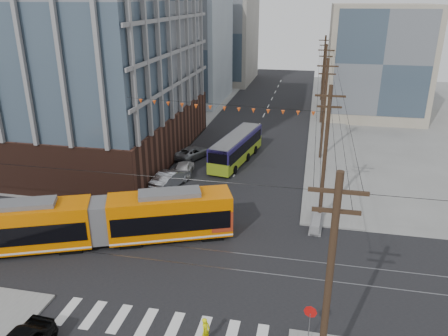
{
  "coord_description": "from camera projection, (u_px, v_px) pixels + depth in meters",
  "views": [
    {
      "loc": [
        7.38,
        -21.07,
        16.81
      ],
      "look_at": [
        0.68,
        10.92,
        4.02
      ],
      "focal_mm": 35.0,
      "sensor_mm": 36.0,
      "label": 1
    }
  ],
  "objects": [
    {
      "name": "ground",
      "position": [
        177.0,
        292.0,
        26.74
      ],
      "size": [
        160.0,
        160.0,
        0.0
      ],
      "primitive_type": "plane",
      "color": "slate"
    },
    {
      "name": "office_building",
      "position": [
        40.0,
        23.0,
        46.7
      ],
      "size": [
        30.0,
        25.0,
        28.6
      ],
      "primitive_type": "cube",
      "color": "#381E16",
      "rests_on": "ground"
    },
    {
      "name": "bg_bldg_nw_near",
      "position": [
        172.0,
        47.0,
        74.11
      ],
      "size": [
        18.0,
        16.0,
        18.0
      ],
      "primitive_type": "cube",
      "color": "#8C99A5",
      "rests_on": "ground"
    },
    {
      "name": "bg_bldg_ne_near",
      "position": [
        377.0,
        61.0,
        64.52
      ],
      "size": [
        14.0,
        14.0,
        16.0
      ],
      "primitive_type": "cube",
      "color": "gray",
      "rests_on": "ground"
    },
    {
      "name": "bg_bldg_nw_far",
      "position": [
        215.0,
        32.0,
        91.4
      ],
      "size": [
        16.0,
        18.0,
        20.0
      ],
      "primitive_type": "cube",
      "color": "gray",
      "rests_on": "ground"
    },
    {
      "name": "bg_bldg_ne_far",
      "position": [
        375.0,
        53.0,
        82.74
      ],
      "size": [
        16.0,
        16.0,
        14.0
      ],
      "primitive_type": "cube",
      "color": "#8C99A5",
      "rests_on": "ground"
    },
    {
      "name": "utility_pole_near",
      "position": [
        327.0,
        297.0,
        17.64
      ],
      "size": [
        0.3,
        0.3,
        11.0
      ],
      "primitive_type": "cylinder",
      "color": "black",
      "rests_on": "ground"
    },
    {
      "name": "utility_pole_far",
      "position": [
        323.0,
        69.0,
        74.16
      ],
      "size": [
        0.3,
        0.3,
        11.0
      ],
      "primitive_type": "cylinder",
      "color": "black",
      "rests_on": "ground"
    },
    {
      "name": "streetcar",
      "position": [
        100.0,
        221.0,
        31.31
      ],
      "size": [
        18.62,
        9.57,
        3.66
      ],
      "primitive_type": null,
      "rotation": [
        0.0,
        0.0,
        0.38
      ],
      "color": "#D56400",
      "rests_on": "ground"
    },
    {
      "name": "city_bus",
      "position": [
        236.0,
        148.0,
        47.56
      ],
      "size": [
        4.17,
        11.07,
        3.07
      ],
      "primitive_type": null,
      "rotation": [
        0.0,
        0.0,
        -0.17
      ],
      "color": "#1E164C",
      "rests_on": "ground"
    },
    {
      "name": "parked_car_silver",
      "position": [
        171.0,
        178.0,
        41.42
      ],
      "size": [
        2.92,
        5.14,
        1.6
      ],
      "primitive_type": "imported",
      "rotation": [
        0.0,
        0.0,
        2.88
      ],
      "color": "#989CA5",
      "rests_on": "ground"
    },
    {
      "name": "parked_car_white",
      "position": [
        184.0,
        168.0,
        44.37
      ],
      "size": [
        2.32,
        4.59,
        1.28
      ],
      "primitive_type": "imported",
      "rotation": [
        0.0,
        0.0,
        3.27
      ],
      "color": "beige",
      "rests_on": "ground"
    },
    {
      "name": "parked_car_grey",
      "position": [
        193.0,
        153.0,
        48.7
      ],
      "size": [
        3.93,
        5.31,
        1.34
      ],
      "primitive_type": "imported",
      "rotation": [
        0.0,
        0.0,
        2.74
      ],
      "color": "slate",
      "rests_on": "ground"
    },
    {
      "name": "pedestrian",
      "position": [
        206.0,
        331.0,
        22.46
      ],
      "size": [
        0.53,
        0.66,
        1.57
      ],
      "primitive_type": "imported",
      "rotation": [
        0.0,
        0.0,
        1.26
      ],
      "color": "#E6E806",
      "rests_on": "ground"
    },
    {
      "name": "stop_sign",
      "position": [
        309.0,
        327.0,
        22.28
      ],
      "size": [
        0.8,
        0.8,
        2.24
      ],
      "primitive_type": null,
      "rotation": [
        0.0,
        0.0,
        -0.19
      ],
      "color": "#B40E0C",
      "rests_on": "ground"
    },
    {
      "name": "jersey_barrier",
      "position": [
        317.0,
        219.0,
        34.61
      ],
      "size": [
        1.21,
        4.19,
        0.83
      ],
      "primitive_type": "cube",
      "rotation": [
        0.0,
        0.0,
        -0.07
      ],
      "color": "gray",
      "rests_on": "ground"
    }
  ]
}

